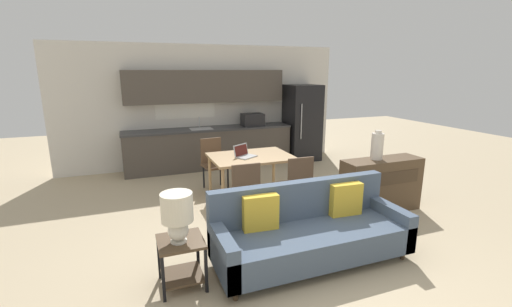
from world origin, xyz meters
TOP-DOWN VIEW (x-y plane):
  - ground_plane at (0.00, 0.00)m, footprint 20.00×20.00m
  - wall_back at (-0.01, 4.63)m, footprint 6.40×0.07m
  - kitchen_counter at (0.02, 4.33)m, footprint 3.71×0.65m
  - refrigerator at (2.28, 4.22)m, footprint 0.76×0.76m
  - dining_table at (0.17, 2.06)m, footprint 1.33×0.98m
  - couch at (0.16, 0.08)m, footprint 2.24×0.80m
  - side_table at (-1.30, 0.08)m, footprint 0.45×0.45m
  - table_lamp at (-1.32, 0.05)m, footprint 0.31×0.31m
  - credenza at (1.90, 0.93)m, footprint 1.28×0.41m
  - vase at (1.80, 0.97)m, footprint 0.18×0.18m
  - dining_chair_near_left at (-0.25, 1.19)m, footprint 0.43×0.43m
  - dining_chair_far_left at (-0.26, 2.88)m, footprint 0.48×0.48m
  - dining_chair_near_right at (0.59, 1.23)m, footprint 0.43×0.43m
  - laptop at (0.04, 2.04)m, footprint 0.40×0.38m

SIDE VIEW (x-z plane):
  - ground_plane at x=0.00m, z-range 0.00..0.00m
  - side_table at x=-1.30m, z-range 0.09..0.59m
  - couch at x=0.16m, z-range -0.10..0.78m
  - credenza at x=1.90m, z-range 0.00..0.83m
  - dining_chair_near_left at x=-0.25m, z-range 0.05..0.98m
  - dining_chair_far_left at x=-0.26m, z-range 0.05..0.98m
  - dining_chair_near_right at x=0.59m, z-range 0.05..0.98m
  - dining_table at x=0.17m, z-range 0.32..1.09m
  - table_lamp at x=-1.32m, z-range 0.55..1.06m
  - laptop at x=0.04m, z-range 0.72..0.92m
  - kitchen_counter at x=0.02m, z-range -0.23..1.92m
  - refrigerator at x=2.28m, z-range 0.00..1.81m
  - vase at x=1.80m, z-range 0.82..1.26m
  - wall_back at x=-0.01m, z-range 0.00..2.70m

